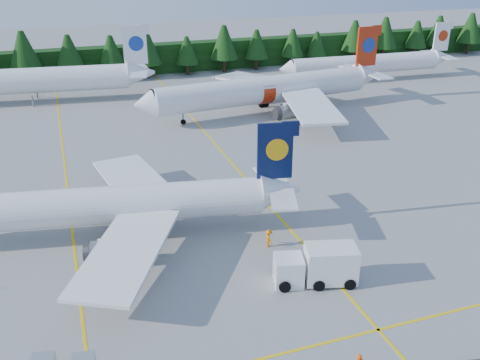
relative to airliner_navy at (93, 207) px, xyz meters
name	(u,v)px	position (x,y,z in m)	size (l,w,h in m)	color
ground	(269,298)	(11.87, -14.24, -3.12)	(320.00, 320.00, 0.00)	gray
taxi_stripe_a	(70,213)	(-2.13, 5.76, -3.12)	(0.25, 120.00, 0.01)	yellow
taxi_stripe_b	(253,187)	(17.87, 5.76, -3.12)	(0.25, 120.00, 0.01)	yellow
taxi_stripe_cross	(302,349)	(11.87, -20.24, -3.12)	(80.00, 0.25, 0.01)	yellow
treeline_hedge	(123,61)	(11.87, 67.76, -0.12)	(220.00, 4.00, 6.00)	black
airliner_navy	(93,207)	(0.00, 0.00, 0.00)	(35.50, 28.96, 10.39)	white
airliner_red	(260,91)	(28.82, 32.34, 0.65)	(43.12, 35.31, 12.55)	white
airliner_far_left	(11,81)	(-9.08, 51.59, 0.82)	(43.22, 8.82, 12.59)	white
airliner_far_right	(361,64)	(55.91, 47.02, 0.25)	(37.00, 5.06, 10.75)	white
service_truck	(316,265)	(16.21, -13.37, -1.55)	(7.00, 4.03, 3.19)	white
crew_c	(269,238)	(14.71, -6.94, -2.28)	(0.70, 0.47, 1.70)	orange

